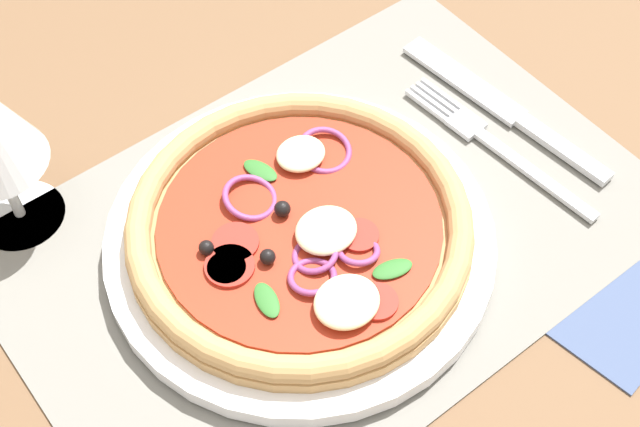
% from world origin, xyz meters
% --- Properties ---
extents(ground_plane, '(1.90, 1.40, 0.02)m').
position_xyz_m(ground_plane, '(0.00, 0.00, -0.01)').
color(ground_plane, brown).
extents(placemat, '(0.45, 0.31, 0.00)m').
position_xyz_m(placemat, '(0.00, 0.00, 0.00)').
color(placemat, slate).
rests_on(placemat, ground_plane).
extents(plate, '(0.27, 0.27, 0.01)m').
position_xyz_m(plate, '(-0.03, -0.00, 0.01)').
color(plate, white).
rests_on(plate, placemat).
extents(pizza, '(0.24, 0.24, 0.03)m').
position_xyz_m(pizza, '(-0.03, -0.00, 0.03)').
color(pizza, tan).
rests_on(pizza, plate).
extents(fork, '(0.03, 0.18, 0.00)m').
position_xyz_m(fork, '(0.15, -0.01, 0.01)').
color(fork, silver).
rests_on(fork, placemat).
extents(knife, '(0.04, 0.20, 0.01)m').
position_xyz_m(knife, '(0.18, 0.01, 0.01)').
color(knife, silver).
rests_on(knife, placemat).
extents(napkin, '(0.16, 0.15, 0.00)m').
position_xyz_m(napkin, '(0.13, -0.14, 0.00)').
color(napkin, '#425175').
rests_on(napkin, ground_plane).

